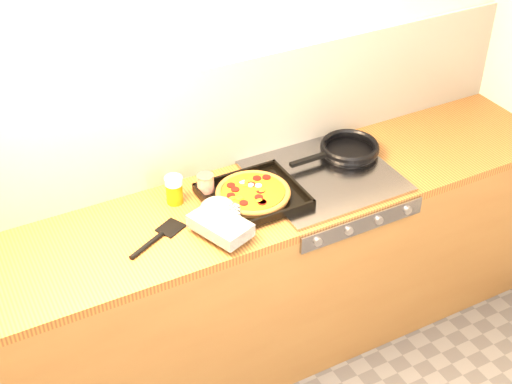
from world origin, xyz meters
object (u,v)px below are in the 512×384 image
tomato_can (206,185)px  frying_pan (348,149)px  pizza_on_tray (243,201)px  juice_glass (174,190)px

tomato_can → frying_pan: bearing=-2.2°
pizza_on_tray → tomato_can: bearing=119.5°
tomato_can → pizza_on_tray: bearing=-60.5°
frying_pan → juice_glass: 0.84m
frying_pan → juice_glass: juice_glass is taller
pizza_on_tray → juice_glass: size_ratio=4.26×
pizza_on_tray → tomato_can: size_ratio=5.13×
frying_pan → juice_glass: size_ratio=3.66×
tomato_can → juice_glass: bearing=172.7°
frying_pan → tomato_can: 0.71m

